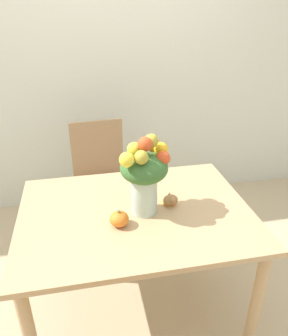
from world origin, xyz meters
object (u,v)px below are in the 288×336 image
Objects in this scene: pumpkin at (119,219)px; turkey_figurine at (170,199)px; flower_vase at (145,175)px; dining_chair_near_window at (102,182)px.

pumpkin is 0.87× the size of turkey_figurine.
flower_vase is 4.46× the size of pumpkin.
dining_chair_near_window is (-0.32, 0.77, -0.29)m from turkey_figurine.
dining_chair_near_window is at bearing 102.09° from flower_vase.
pumpkin is (-0.15, -0.10, -0.18)m from flower_vase.
flower_vase is 0.24m from turkey_figurine.
flower_vase is 0.25m from pumpkin.
turkey_figurine is at bearing -71.33° from dining_chair_near_window.
pumpkin is 0.10× the size of dining_chair_near_window.
dining_chair_near_window reaches higher than turkey_figurine.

